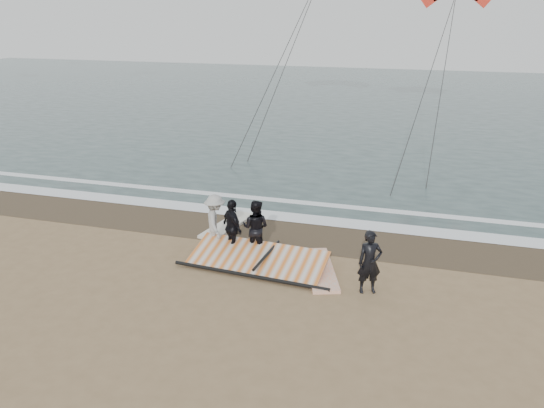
# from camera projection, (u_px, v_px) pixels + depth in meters

# --- Properties ---
(ground) EXTENTS (120.00, 120.00, 0.00)m
(ground) POSITION_uv_depth(u_px,v_px,m) (250.00, 296.00, 14.52)
(ground) COLOR #8C704C
(ground) RESTS_ON ground
(sea) EXTENTS (120.00, 54.00, 0.02)m
(sea) POSITION_uv_depth(u_px,v_px,m) (373.00, 102.00, 44.27)
(sea) COLOR #233838
(sea) RESTS_ON ground
(wet_sand) EXTENTS (120.00, 2.80, 0.01)m
(wet_sand) POSITION_uv_depth(u_px,v_px,m) (290.00, 233.00, 18.58)
(wet_sand) COLOR #4C3D2B
(wet_sand) RESTS_ON ground
(foam_near) EXTENTS (120.00, 0.90, 0.01)m
(foam_near) POSITION_uv_depth(u_px,v_px,m) (299.00, 218.00, 19.83)
(foam_near) COLOR white
(foam_near) RESTS_ON sea
(foam_far) EXTENTS (120.00, 0.45, 0.01)m
(foam_far) POSITION_uv_depth(u_px,v_px,m) (309.00, 203.00, 21.36)
(foam_far) COLOR white
(foam_far) RESTS_ON sea
(man_main) EXTENTS (0.78, 0.65, 1.82)m
(man_main) POSITION_uv_depth(u_px,v_px,m) (370.00, 262.00, 14.43)
(man_main) COLOR black
(man_main) RESTS_ON ground
(board_white) EXTENTS (1.62, 2.88, 0.11)m
(board_white) POSITION_uv_depth(u_px,v_px,m) (320.00, 269.00, 15.88)
(board_white) COLOR silver
(board_white) RESTS_ON ground
(board_cream) EXTENTS (1.26, 2.78, 0.11)m
(board_cream) POSITION_uv_depth(u_px,v_px,m) (227.00, 226.00, 19.08)
(board_cream) COLOR beige
(board_cream) RESTS_ON ground
(trio_cluster) EXTENTS (2.43, 1.51, 1.85)m
(trio_cluster) POSITION_uv_depth(u_px,v_px,m) (232.00, 225.00, 16.88)
(trio_cluster) COLOR black
(trio_cluster) RESTS_ON ground
(sail_rig) EXTENTS (4.84, 2.10, 0.52)m
(sail_rig) POSITION_uv_depth(u_px,v_px,m) (256.00, 259.00, 16.21)
(sail_rig) COLOR black
(sail_rig) RESTS_ON ground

